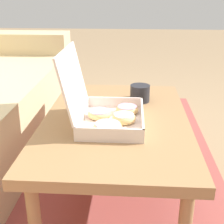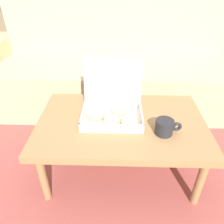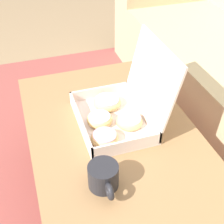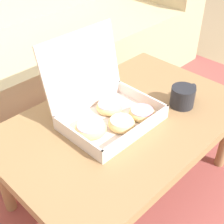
# 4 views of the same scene
# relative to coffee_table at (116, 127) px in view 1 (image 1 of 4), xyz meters

# --- Properties ---
(ground_plane) EXTENTS (12.00, 12.00, 0.00)m
(ground_plane) POSITION_rel_coffee_table_xyz_m (0.00, 0.08, -0.34)
(ground_plane) COLOR #937756
(area_rug) EXTENTS (2.67, 1.82, 0.01)m
(area_rug) POSITION_rel_coffee_table_xyz_m (0.00, 0.38, -0.34)
(area_rug) COLOR #994742
(area_rug) RESTS_ON ground_plane
(coffee_table) EXTENTS (0.94, 0.61, 0.38)m
(coffee_table) POSITION_rel_coffee_table_xyz_m (0.00, 0.00, 0.00)
(coffee_table) COLOR #997047
(coffee_table) RESTS_ON ground_plane
(pastry_box) EXTENTS (0.34, 0.31, 0.30)m
(pastry_box) POSITION_rel_coffee_table_xyz_m (-0.05, 0.04, 0.09)
(pastry_box) COLOR silver
(pastry_box) RESTS_ON coffee_table
(coffee_mug) EXTENTS (0.14, 0.09, 0.08)m
(coffee_mug) POSITION_rel_coffee_table_xyz_m (0.22, -0.10, 0.08)
(coffee_mug) COLOR #232328
(coffee_mug) RESTS_ON coffee_table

